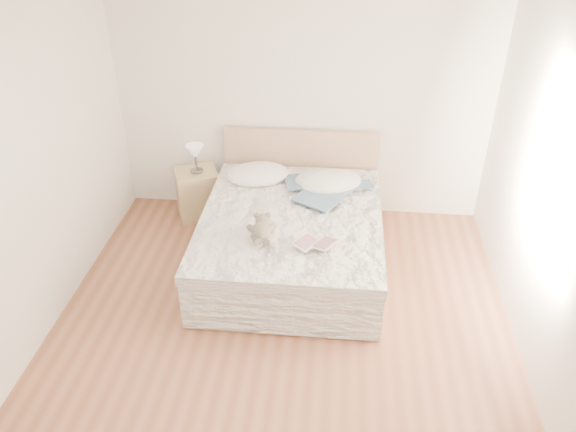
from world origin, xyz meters
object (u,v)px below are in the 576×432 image
object	(u,v)px
photo_book	(261,179)
childrens_book	(316,244)
table_lamp	(195,153)
nightstand	(198,193)
teddy_bear	(261,237)
bed	(292,235)

from	to	relation	value
photo_book	childrens_book	size ratio (longest dim) A/B	0.95
table_lamp	childrens_book	bearing A→B (deg)	-44.19
nightstand	table_lamp	bearing A→B (deg)	-6.21
nightstand	childrens_book	bearing A→B (deg)	-43.95
nightstand	photo_book	distance (m)	0.87
table_lamp	teddy_bear	bearing A→B (deg)	-55.58
bed	photo_book	bearing A→B (deg)	124.99
bed	nightstand	size ratio (longest dim) A/B	3.83
table_lamp	childrens_book	distance (m)	1.94
bed	nightstand	distance (m)	1.37
bed	photo_book	size ratio (longest dim) A/B	6.74
table_lamp	nightstand	bearing A→B (deg)	173.79
bed	table_lamp	xyz separation A→B (m)	(-1.13, 0.77, 0.48)
nightstand	teddy_bear	size ratio (longest dim) A/B	1.77
nightstand	teddy_bear	bearing A→B (deg)	-55.23
table_lamp	photo_book	bearing A→B (deg)	-16.58
childrens_book	nightstand	bearing A→B (deg)	168.69
nightstand	childrens_book	distance (m)	1.98
bed	childrens_book	bearing A→B (deg)	-65.93
photo_book	bed	bearing A→B (deg)	-63.67
photo_book	nightstand	bearing A→B (deg)	154.94
table_lamp	teddy_bear	distance (m)	1.61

